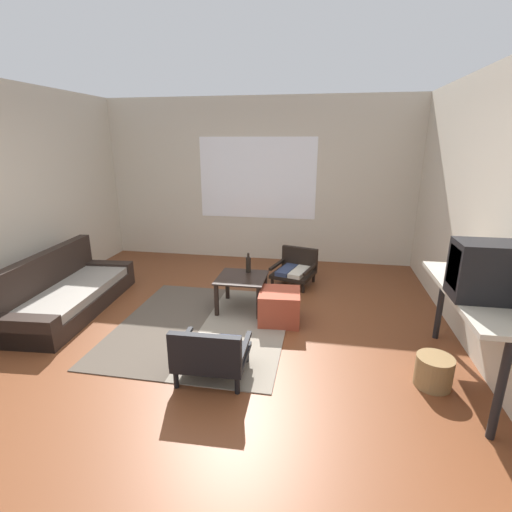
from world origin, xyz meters
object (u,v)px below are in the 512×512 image
object	(u,v)px
coffee_table	(242,283)
armchair_striped_foreground	(211,353)
couch	(66,294)
clay_vase	(463,265)
wicker_basket	(434,371)
armchair_by_window	(295,268)
console_shelf	(471,301)
glass_bottle	(248,264)
ottoman_orange	(279,307)
crt_television	(485,271)

from	to	relation	value
coffee_table	armchair_striped_foreground	bearing A→B (deg)	-88.29
couch	clay_vase	world-z (taller)	clay_vase
armchair_striped_foreground	wicker_basket	world-z (taller)	armchair_striped_foreground
couch	coffee_table	size ratio (longest dim) A/B	3.36
armchair_by_window	wicker_basket	world-z (taller)	armchair_by_window
console_shelf	armchair_by_window	bearing A→B (deg)	127.91
clay_vase	wicker_basket	distance (m)	0.97
clay_vase	wicker_basket	xyz separation A→B (m)	(-0.25, -0.45, -0.82)
armchair_by_window	coffee_table	bearing A→B (deg)	-120.09
armchair_striped_foreground	wicker_basket	distance (m)	1.91
coffee_table	console_shelf	world-z (taller)	console_shelf
armchair_by_window	armchair_striped_foreground	xyz separation A→B (m)	(-0.53, -2.47, 0.02)
coffee_table	armchair_striped_foreground	world-z (taller)	armchair_striped_foreground
glass_bottle	wicker_basket	distance (m)	2.38
couch	ottoman_orange	distance (m)	2.62
armchair_by_window	glass_bottle	size ratio (longest dim) A/B	2.70
crt_television	clay_vase	distance (m)	0.46
armchair_by_window	armchair_striped_foreground	bearing A→B (deg)	-102.22
coffee_table	console_shelf	bearing A→B (deg)	-25.99
console_shelf	crt_television	world-z (taller)	crt_television
console_shelf	glass_bottle	xyz separation A→B (m)	(-2.14, 1.24, -0.21)
armchair_by_window	ottoman_orange	size ratio (longest dim) A/B	1.48
console_shelf	crt_television	size ratio (longest dim) A/B	3.37
coffee_table	clay_vase	world-z (taller)	clay_vase
couch	glass_bottle	size ratio (longest dim) A/B	7.94
armchair_by_window	wicker_basket	bearing A→B (deg)	-58.55
crt_television	clay_vase	world-z (taller)	crt_television
console_shelf	glass_bottle	distance (m)	2.48
armchair_by_window	glass_bottle	xyz separation A→B (m)	(-0.53, -0.82, 0.29)
armchair_by_window	crt_television	size ratio (longest dim) A/B	1.48
console_shelf	clay_vase	size ratio (longest dim) A/B	4.58
wicker_basket	armchair_by_window	bearing A→B (deg)	121.45
armchair_striped_foreground	ottoman_orange	xyz separation A→B (m)	(0.45, 1.21, -0.07)
console_shelf	glass_bottle	size ratio (longest dim) A/B	6.17
ottoman_orange	wicker_basket	distance (m)	1.73
coffee_table	glass_bottle	xyz separation A→B (m)	(0.05, 0.18, 0.18)
crt_television	clay_vase	xyz separation A→B (m)	(0.00, 0.45, -0.10)
armchair_by_window	clay_vase	distance (m)	2.50
clay_vase	crt_television	bearing A→B (deg)	-90.40
couch	clay_vase	size ratio (longest dim) A/B	5.89
clay_vase	glass_bottle	distance (m)	2.38
couch	armchair_striped_foreground	distance (m)	2.41
coffee_table	armchair_by_window	size ratio (longest dim) A/B	0.87
armchair_striped_foreground	coffee_table	bearing A→B (deg)	91.71
armchair_by_window	ottoman_orange	bearing A→B (deg)	-93.64
armchair_by_window	wicker_basket	size ratio (longest dim) A/B	2.22
couch	crt_television	distance (m)	4.46
ottoman_orange	clay_vase	xyz separation A→B (m)	(1.69, -0.51, 0.77)
ottoman_orange	glass_bottle	size ratio (longest dim) A/B	1.83
coffee_table	glass_bottle	size ratio (longest dim) A/B	2.36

